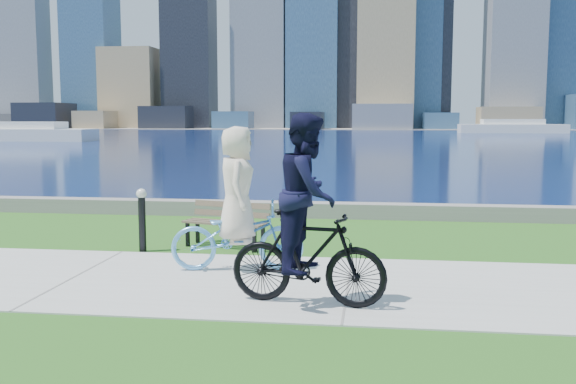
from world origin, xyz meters
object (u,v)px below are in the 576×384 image
cyclist_man (308,226)px  park_bench (227,220)px  cyclist_woman (237,217)px  bollard_lamp (142,216)px

cyclist_man → park_bench: bearing=36.3°
cyclist_woman → cyclist_man: cyclist_man is taller
bollard_lamp → cyclist_woman: (1.96, -1.19, 0.20)m
park_bench → cyclist_woman: (0.58, -1.81, 0.34)m
park_bench → bollard_lamp: size_ratio=1.47×
cyclist_woman → cyclist_man: bearing=-153.2°
park_bench → cyclist_woman: cyclist_woman is taller
park_bench → cyclist_woman: bearing=-56.7°
park_bench → cyclist_man: bearing=-46.9°
cyclist_woman → cyclist_man: 2.11m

